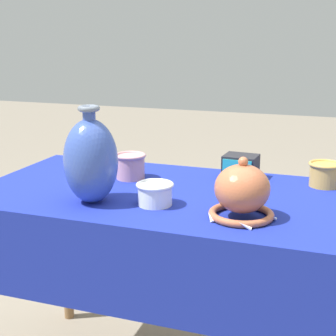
% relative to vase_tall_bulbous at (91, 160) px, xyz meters
% --- Properties ---
extents(display_table, '(1.33, 0.71, 0.77)m').
position_rel_vase_tall_bulbous_xyz_m(display_table, '(0.20, 0.17, -0.22)').
color(display_table, olive).
rests_on(display_table, ground_plane).
extents(vase_tall_bulbous, '(0.17, 0.17, 0.31)m').
position_rel_vase_tall_bulbous_xyz_m(vase_tall_bulbous, '(0.00, 0.00, 0.00)').
color(vase_tall_bulbous, '#3851A8').
rests_on(vase_tall_bulbous, display_table).
extents(vase_dome_bell, '(0.20, 0.21, 0.19)m').
position_rel_vase_tall_bulbous_xyz_m(vase_dome_bell, '(0.48, 0.02, -0.06)').
color(vase_dome_bell, '#BC6642').
rests_on(vase_dome_bell, display_table).
extents(mosaic_tile_box, '(0.13, 0.11, 0.09)m').
position_rel_vase_tall_bulbous_xyz_m(mosaic_tile_box, '(0.39, 0.44, -0.09)').
color(mosaic_tile_box, '#232328').
rests_on(mosaic_tile_box, display_table).
extents(cup_wide_rose, '(0.12, 0.12, 0.09)m').
position_rel_vase_tall_bulbous_xyz_m(cup_wide_rose, '(0.00, 0.30, -0.09)').
color(cup_wide_rose, '#D19399').
rests_on(cup_wide_rose, display_table).
extents(cup_wide_porcelain, '(0.12, 0.12, 0.07)m').
position_rel_vase_tall_bulbous_xyz_m(cup_wide_porcelain, '(0.20, 0.04, -0.10)').
color(cup_wide_porcelain, white).
rests_on(cup_wide_porcelain, display_table).
extents(cup_wide_ochre, '(0.12, 0.12, 0.09)m').
position_rel_vase_tall_bulbous_xyz_m(cup_wide_ochre, '(0.69, 0.44, -0.09)').
color(cup_wide_ochre, gold).
rests_on(cup_wide_ochre, display_table).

